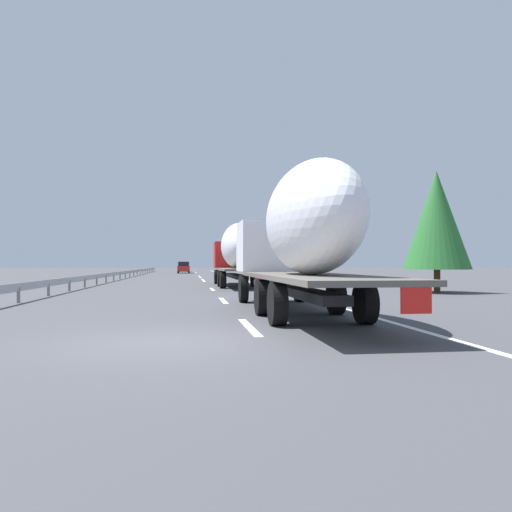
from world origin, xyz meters
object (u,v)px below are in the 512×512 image
at_px(car_black_suv, 184,267).
at_px(car_red_compact, 184,267).
at_px(road_sign, 247,256).
at_px(truck_lead, 237,251).
at_px(truck_trailing, 299,234).

relative_size(car_black_suv, car_red_compact, 1.09).
height_order(car_red_compact, road_sign, road_sign).
relative_size(car_black_suv, road_sign, 1.40).
height_order(truck_lead, car_black_suv, truck_lead).
relative_size(car_red_compact, road_sign, 1.28).
xyz_separation_m(truck_trailing, road_sign, (38.15, -3.10, -0.04)).
bearing_deg(car_red_compact, truck_lead, -175.31).
distance_m(truck_trailing, car_black_suv, 76.97).
height_order(truck_trailing, car_black_suv, truck_trailing).
bearing_deg(truck_trailing, truck_lead, 0.00).
distance_m(car_red_compact, road_sign, 27.34).
bearing_deg(road_sign, car_black_suv, 10.21).
distance_m(truck_lead, car_black_suv, 58.68).
xyz_separation_m(truck_lead, car_black_suv, (58.53, 3.87, -1.43)).
bearing_deg(road_sign, car_red_compact, 14.62).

